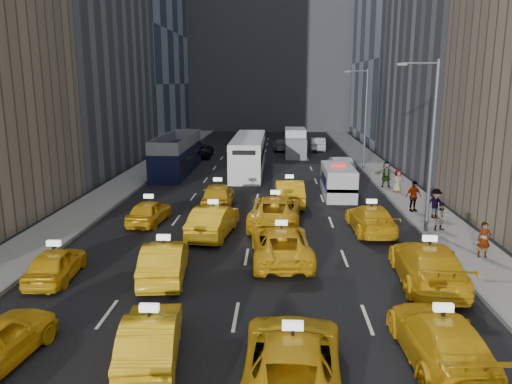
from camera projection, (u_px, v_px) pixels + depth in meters
The scene contains 36 objects.
ground at pixel (230, 347), 15.24m from camera, with size 160.00×160.00×0.00m, color black.
sidewalk_west at pixel (130, 181), 40.06m from camera, with size 3.00×90.00×0.15m, color gray.
sidewalk_east at pixel (393, 183), 39.15m from camera, with size 3.00×90.00×0.15m, color gray.
curb_west at pixel (147, 181), 39.99m from camera, with size 0.15×90.00×0.18m, color slate.
curb_east at pixel (375, 183), 39.21m from camera, with size 0.15×90.00×0.18m, color slate.
building_backdrop at pixel (271, 5), 81.09m from camera, with size 30.00×12.00×40.00m, color slate.
streetlight_near at pixel (430, 141), 25.48m from camera, with size 2.15×0.22×9.00m.
streetlight_far at pixel (364, 115), 44.98m from camera, with size 2.15×0.22×9.00m.
taxi_5 at pixel (151, 338), 14.32m from camera, with size 1.53×4.40×1.45m, color gold.
taxi_6 at pixel (292, 361), 13.05m from camera, with size 2.61×5.66×1.57m, color gold.
taxi_7 at pixel (441, 339), 14.26m from camera, with size 2.08×5.12×1.49m, color gold.
taxi_8 at pixel (56, 264), 20.27m from camera, with size 1.58×3.93×1.34m, color gold.
taxi_9 at pixel (164, 261), 20.36m from camera, with size 1.64×4.69×1.55m, color gold.
taxi_10 at pixel (281, 244), 22.44m from camera, with size 2.57×5.57×1.55m, color gold.
taxi_11 at pixel (428, 264), 19.82m from camera, with size 2.35×5.79×1.68m, color gold.
taxi_12 at pixel (149, 212), 28.27m from camera, with size 1.63×4.05×1.38m, color gold.
taxi_13 at pixel (213, 221), 25.98m from camera, with size 1.72×4.95×1.63m, color gold.
taxi_14 at pixel (275, 210), 28.03m from camera, with size 2.74×5.95×1.65m, color gold.
taxi_15 at pixel (371, 219), 26.72m from camera, with size 2.05×5.05×1.47m, color gold.
taxi_16 at pixel (218, 196), 31.68m from camera, with size 1.95×4.85×1.65m, color gold.
taxi_17 at pixel (289, 192), 32.56m from camera, with size 1.77×5.07×1.67m, color gold.
nypd_van at pixel (338, 182), 35.01m from camera, with size 2.69×5.51×2.27m.
double_decker at pixel (177, 154), 44.03m from camera, with size 3.61×11.40×3.26m.
city_bus at pixel (249, 155), 44.09m from camera, with size 4.24×12.51×3.17m.
box_truck at pixel (295, 143), 53.79m from camera, with size 2.36×6.39×2.89m.
misc_car_0 at pixel (340, 166), 43.12m from camera, with size 1.66×4.76×1.57m, color #AAACB2.
misc_car_1 at pixel (200, 150), 53.26m from camera, with size 2.44×5.29×1.47m, color black.
misc_car_2 at pixel (281, 145), 58.15m from camera, with size 1.89×4.65×1.35m, color slate.
misc_car_3 at pixel (249, 144), 58.72m from camera, with size 1.74×4.32×1.47m, color black.
misc_car_4 at pixel (318, 144), 58.05m from camera, with size 1.61×4.61×1.52m, color #B8BBC1.
pedestrian_0 at pixel (484, 240), 22.37m from camera, with size 0.60×0.39×1.65m, color gray.
pedestrian_1 at pixel (442, 217), 26.45m from camera, with size 0.74×0.41×1.52m, color gray.
pedestrian_2 at pixel (436, 204), 28.81m from camera, with size 1.12×0.46×1.74m, color gray.
pedestrian_3 at pixel (413, 196), 30.30m from camera, with size 1.10×0.50×1.88m, color gray.
pedestrian_4 at pixel (398, 181), 35.64m from camera, with size 0.79×0.43×1.62m, color gray.
pedestrian_5 at pixel (386, 174), 37.30m from camera, with size 1.79×0.51×1.93m, color gray.
Camera 1 is at (1.40, -13.80, 7.95)m, focal length 35.00 mm.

